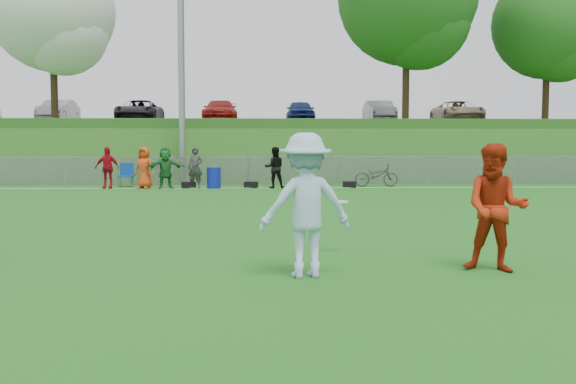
{
  "coord_description": "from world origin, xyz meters",
  "views": [
    {
      "loc": [
        0.63,
        -8.46,
        1.85
      ],
      "look_at": [
        0.98,
        0.5,
        1.17
      ],
      "focal_mm": 40.0,
      "sensor_mm": 36.0,
      "label": 1
    }
  ],
  "objects_px": {
    "player_red_center": "(496,208)",
    "frisbee": "(340,202)",
    "player_blue": "(306,205)",
    "recycling_bin": "(214,178)",
    "bicycle": "(376,175)"
  },
  "relations": [
    {
      "from": "player_red_center",
      "to": "frisbee",
      "type": "xyz_separation_m",
      "value": [
        -2.06,
        1.6,
        -0.05
      ]
    },
    {
      "from": "player_blue",
      "to": "recycling_bin",
      "type": "height_order",
      "value": "player_blue"
    },
    {
      "from": "player_blue",
      "to": "frisbee",
      "type": "bearing_deg",
      "value": -122.3
    },
    {
      "from": "frisbee",
      "to": "player_blue",
      "type": "bearing_deg",
      "value": -111.01
    },
    {
      "from": "player_blue",
      "to": "bicycle",
      "type": "relative_size",
      "value": 1.08
    },
    {
      "from": "recycling_bin",
      "to": "bicycle",
      "type": "xyz_separation_m",
      "value": [
        6.86,
        0.62,
        0.06
      ]
    },
    {
      "from": "player_red_center",
      "to": "recycling_bin",
      "type": "relative_size",
      "value": 2.15
    },
    {
      "from": "player_red_center",
      "to": "player_blue",
      "type": "height_order",
      "value": "player_blue"
    },
    {
      "from": "player_blue",
      "to": "bicycle",
      "type": "xyz_separation_m",
      "value": [
        4.26,
        18.32,
        -0.51
      ]
    },
    {
      "from": "frisbee",
      "to": "recycling_bin",
      "type": "height_order",
      "value": "frisbee"
    },
    {
      "from": "player_red_center",
      "to": "frisbee",
      "type": "distance_m",
      "value": 2.61
    },
    {
      "from": "player_red_center",
      "to": "recycling_bin",
      "type": "xyz_separation_m",
      "value": [
        -5.36,
        17.46,
        -0.49
      ]
    },
    {
      "from": "player_red_center",
      "to": "bicycle",
      "type": "distance_m",
      "value": 18.15
    },
    {
      "from": "frisbee",
      "to": "bicycle",
      "type": "xyz_separation_m",
      "value": [
        3.56,
        16.49,
        -0.39
      ]
    },
    {
      "from": "frisbee",
      "to": "recycling_bin",
      "type": "relative_size",
      "value": 0.32
    }
  ]
}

